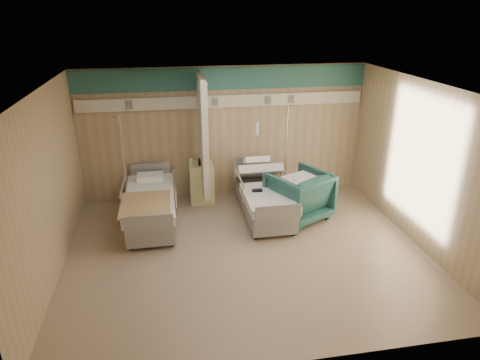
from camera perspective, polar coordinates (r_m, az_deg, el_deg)
name	(u,v)px	position (r m, az deg, el deg)	size (l,w,h in m)	color
ground	(246,252)	(7.41, 0.85, -9.58)	(6.00, 5.00, 0.00)	gray
room_walls	(242,144)	(6.86, 0.28, 4.88)	(6.04, 5.04, 2.82)	tan
bed_right	(264,201)	(8.50, 3.19, -2.83)	(1.00, 2.16, 0.63)	white
bed_left	(151,210)	(8.31, -11.79, -3.89)	(1.00, 2.16, 0.63)	white
bedside_cabinet	(202,183)	(9.10, -5.15, -0.37)	(0.50, 0.48, 0.85)	beige
visitor_armchair	(299,195)	(8.42, 7.83, -2.02)	(1.03, 1.06, 0.96)	#20524E
waffle_blanket	(301,170)	(8.23, 8.17, 1.28)	(0.60, 0.53, 0.07)	white
iv_stand_right	(285,180)	(9.26, 5.99, -0.03)	(0.37, 0.37, 2.06)	silver
iv_stand_left	(127,191)	(9.01, -14.80, -1.44)	(0.35, 0.35, 1.97)	silver
call_remote	(257,190)	(8.13, 2.30, -1.40)	(0.19, 0.09, 0.04)	black
tan_blanket	(145,204)	(7.76, -12.50, -3.18)	(0.87, 1.10, 0.04)	tan
toiletry_bag	(204,162)	(8.87, -4.88, 2.39)	(0.22, 0.14, 0.12)	black
white_cup	(191,161)	(8.97, -6.52, 2.52)	(0.08, 0.08, 0.12)	white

